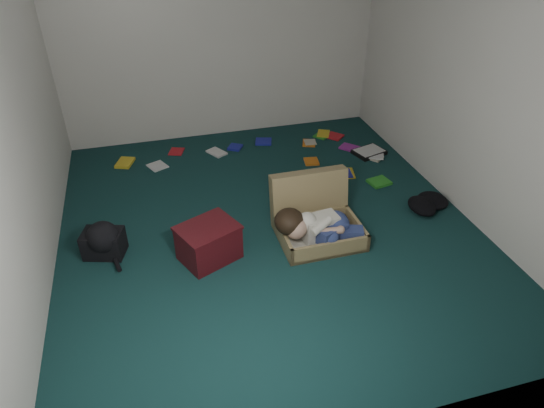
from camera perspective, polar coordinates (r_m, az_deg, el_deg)
name	(u,v)px	position (r m, az deg, el deg)	size (l,w,h in m)	color
floor	(268,225)	(4.86, -0.48, -2.50)	(4.50, 4.50, 0.00)	#123434
wall_back	(220,36)	(6.32, -6.19, 19.11)	(4.50, 4.50, 0.00)	white
wall_front	(389,272)	(2.42, 13.63, -7.75)	(4.50, 4.50, 0.00)	white
wall_left	(14,129)	(4.22, -28.09, 7.84)	(4.50, 4.50, 0.00)	white
wall_right	(471,81)	(5.09, 22.39, 13.27)	(4.50, 4.50, 0.00)	white
suitcase	(315,218)	(4.68, 5.14, -1.63)	(0.77, 0.75, 0.56)	#978253
person	(318,226)	(4.50, 5.38, -2.63)	(0.83, 0.40, 0.35)	silver
maroon_bin	(209,242)	(4.38, -7.46, -4.51)	(0.62, 0.57, 0.35)	#430D13
backpack	(104,242)	(4.68, -19.21, -4.28)	(0.44, 0.35, 0.27)	black
clothing_pile	(430,205)	(5.31, 18.07, -0.06)	(0.39, 0.32, 0.12)	black
paper_tray	(369,152)	(6.27, 11.35, 6.03)	(0.44, 0.37, 0.05)	black
book_scatter	(279,154)	(6.15, 0.79, 5.96)	(3.17, 1.64, 0.02)	yellow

